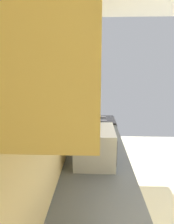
% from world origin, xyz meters
% --- Properties ---
extents(wall_back, '(4.27, 0.12, 2.74)m').
position_xyz_m(wall_back, '(0.00, 1.48, 1.37)').
color(wall_back, '#F3D389').
rests_on(wall_back, ground_plane).
extents(upper_cabinets, '(1.95, 0.31, 0.61)m').
position_xyz_m(upper_cabinets, '(-0.37, 1.26, 1.87)').
color(upper_cabinets, '#ECCC73').
extents(oven_range, '(0.63, 0.68, 1.07)m').
position_xyz_m(oven_range, '(1.64, 1.09, 0.46)').
color(oven_range, black).
rests_on(oven_range, ground_plane).
extents(microwave, '(0.49, 0.39, 0.34)m').
position_xyz_m(microwave, '(-0.00, 1.12, 1.06)').
color(microwave, '#B7BABF').
rests_on(microwave, counter_run).
extents(bowl, '(0.12, 0.12, 0.05)m').
position_xyz_m(bowl, '(0.69, 1.06, 0.92)').
color(bowl, '#4C8CBF').
rests_on(bowl, counter_run).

